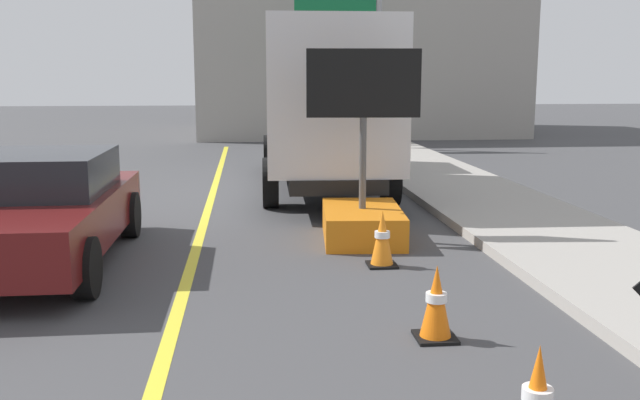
# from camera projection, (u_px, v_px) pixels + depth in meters

# --- Properties ---
(lane_center_stripe) EXTENTS (0.14, 36.00, 0.01)m
(lane_center_stripe) POSITION_uv_depth(u_px,v_px,m) (166.00, 351.00, 5.96)
(lane_center_stripe) COLOR yellow
(lane_center_stripe) RESTS_ON ground
(arrow_board_trailer) EXTENTS (1.60, 1.88, 2.70)m
(arrow_board_trailer) POSITION_uv_depth(u_px,v_px,m) (362.00, 206.00, 10.05)
(arrow_board_trailer) COLOR orange
(arrow_board_trailer) RESTS_ON ground
(box_truck) EXTENTS (2.61, 7.74, 3.30)m
(box_truck) POSITION_uv_depth(u_px,v_px,m) (322.00, 103.00, 14.39)
(box_truck) COLOR black
(box_truck) RESTS_ON ground
(pickup_car) EXTENTS (2.02, 4.41, 1.38)m
(pickup_car) POSITION_uv_depth(u_px,v_px,m) (37.00, 209.00, 8.67)
(pickup_car) COLOR #591414
(pickup_car) RESTS_ON ground
(highway_guide_sign) EXTENTS (2.79, 0.21, 5.00)m
(highway_guide_sign) POSITION_uv_depth(u_px,v_px,m) (354.00, 42.00, 22.35)
(highway_guide_sign) COLOR gray
(highway_guide_sign) RESTS_ON ground
(far_building_block) EXTENTS (12.60, 9.34, 7.46)m
(far_building_block) POSITION_uv_depth(u_px,v_px,m) (351.00, 44.00, 29.73)
(far_building_block) COLOR gray
(far_building_block) RESTS_ON ground
(traffic_cone_mid_lane) EXTENTS (0.36, 0.36, 0.68)m
(traffic_cone_mid_lane) POSITION_uv_depth(u_px,v_px,m) (436.00, 303.00, 6.20)
(traffic_cone_mid_lane) COLOR black
(traffic_cone_mid_lane) RESTS_ON ground
(traffic_cone_far_lane) EXTENTS (0.36, 0.36, 0.70)m
(traffic_cone_far_lane) POSITION_uv_depth(u_px,v_px,m) (382.00, 239.00, 8.61)
(traffic_cone_far_lane) COLOR black
(traffic_cone_far_lane) RESTS_ON ground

